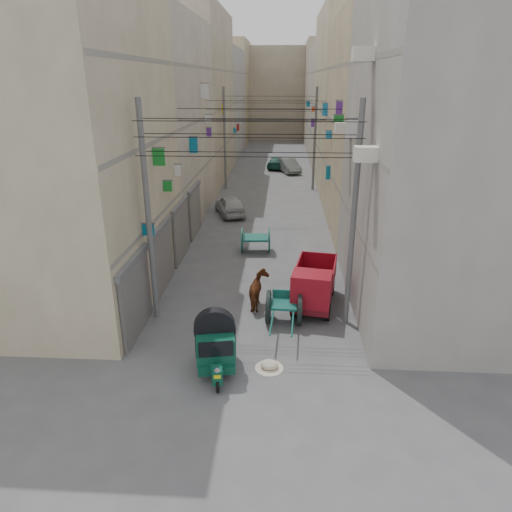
# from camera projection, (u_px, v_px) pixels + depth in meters

# --- Properties ---
(ground) EXTENTS (140.00, 140.00, 0.00)m
(ground) POSITION_uv_depth(u_px,v_px,m) (234.00, 432.00, 11.81)
(ground) COLOR #4C4C4E
(ground) RESTS_ON ground
(building_row_left) EXTENTS (8.00, 62.00, 14.00)m
(building_row_left) POSITION_uv_depth(u_px,v_px,m) (185.00, 103.00, 41.66)
(building_row_left) COLOR #C4B594
(building_row_left) RESTS_ON ground
(building_row_right) EXTENTS (8.00, 62.00, 14.00)m
(building_row_right) POSITION_uv_depth(u_px,v_px,m) (361.00, 104.00, 40.78)
(building_row_right) COLOR #9C9791
(building_row_right) RESTS_ON ground
(end_cap_building) EXTENTS (22.00, 10.00, 13.00)m
(end_cap_building) POSITION_uv_depth(u_px,v_px,m) (277.00, 93.00, 70.86)
(end_cap_building) COLOR #B3A48D
(end_cap_building) RESTS_ON ground
(shutters_left) EXTENTS (0.18, 14.40, 2.88)m
(shutters_left) POSITION_uv_depth(u_px,v_px,m) (173.00, 242.00, 21.14)
(shutters_left) COLOR #454549
(shutters_left) RESTS_ON ground
(signboards) EXTENTS (8.22, 40.52, 5.67)m
(signboards) POSITION_uv_depth(u_px,v_px,m) (266.00, 160.00, 30.72)
(signboards) COLOR #F5491C
(signboards) RESTS_ON ground
(ac_units) EXTENTS (0.70, 6.55, 3.35)m
(ac_units) POSITION_uv_depth(u_px,v_px,m) (356.00, 113.00, 16.05)
(ac_units) COLOR silver
(ac_units) RESTS_ON ground
(utility_poles) EXTENTS (7.40, 22.20, 8.00)m
(utility_poles) POSITION_uv_depth(u_px,v_px,m) (263.00, 164.00, 26.18)
(utility_poles) COLOR #59595B
(utility_poles) RESTS_ON ground
(overhead_cables) EXTENTS (7.40, 22.52, 1.12)m
(overhead_cables) POSITION_uv_depth(u_px,v_px,m) (261.00, 117.00, 22.76)
(overhead_cables) COLOR black
(overhead_cables) RESTS_ON ground
(auto_rickshaw) EXTENTS (1.55, 2.32, 1.58)m
(auto_rickshaw) POSITION_uv_depth(u_px,v_px,m) (215.00, 343.00, 14.09)
(auto_rickshaw) COLOR black
(auto_rickshaw) RESTS_ON ground
(tonga_cart) EXTENTS (1.37, 2.84, 1.26)m
(tonga_cart) POSITION_uv_depth(u_px,v_px,m) (284.00, 307.00, 16.87)
(tonga_cart) COLOR black
(tonga_cart) RESTS_ON ground
(mini_truck) EXTENTS (2.01, 3.52, 1.87)m
(mini_truck) POSITION_uv_depth(u_px,v_px,m) (313.00, 289.00, 17.78)
(mini_truck) COLOR black
(mini_truck) RESTS_ON ground
(second_cart) EXTENTS (1.57, 1.40, 1.33)m
(second_cart) POSITION_uv_depth(u_px,v_px,m) (256.00, 239.00, 23.88)
(second_cart) COLOR #125045
(second_cart) RESTS_ON ground
(feed_sack) EXTENTS (0.56, 0.45, 0.28)m
(feed_sack) POSITION_uv_depth(u_px,v_px,m) (269.00, 364.00, 14.37)
(feed_sack) COLOR beige
(feed_sack) RESTS_ON ground
(horse) EXTENTS (0.76, 1.66, 1.40)m
(horse) POSITION_uv_depth(u_px,v_px,m) (259.00, 291.00, 18.05)
(horse) COLOR brown
(horse) RESTS_ON ground
(distant_car_white) EXTENTS (2.68, 4.13, 1.31)m
(distant_car_white) POSITION_uv_depth(u_px,v_px,m) (230.00, 205.00, 30.56)
(distant_car_white) COLOR #B7B7B7
(distant_car_white) RESTS_ON ground
(distant_car_grey) EXTENTS (2.61, 4.28, 1.33)m
(distant_car_grey) POSITION_uv_depth(u_px,v_px,m) (288.00, 165.00, 44.51)
(distant_car_grey) COLOR #595E5D
(distant_car_grey) RESTS_ON ground
(distant_car_green) EXTENTS (2.49, 4.26, 1.16)m
(distant_car_green) POSITION_uv_depth(u_px,v_px,m) (278.00, 162.00, 46.60)
(distant_car_green) COLOR #1B5144
(distant_car_green) RESTS_ON ground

